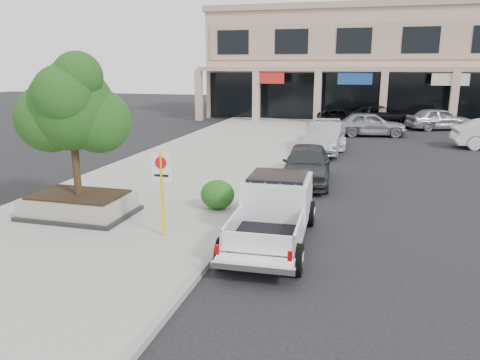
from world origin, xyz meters
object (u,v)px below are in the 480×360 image
no_parking_sign (162,183)px  lot_car_e (439,119)px  curb_car_d (334,120)px  planter_tree (78,108)px  curb_car_a (307,164)px  planter (80,205)px  curb_car_c (327,134)px  lot_car_d (379,116)px  curb_car_b (325,138)px  lot_car_a (370,124)px  pickup_truck (272,214)px

no_parking_sign → lot_car_e: bearing=68.5°
curb_car_d → lot_car_e: (7.33, 2.41, 0.04)m
planter_tree → curb_car_a: 9.07m
no_parking_sign → planter: bearing=163.1°
planter_tree → no_parking_sign: 3.75m
curb_car_c → lot_car_d: lot_car_d is taller
lot_car_e → planter: bearing=128.0°
curb_car_b → lot_car_e: (7.18, 11.43, -0.01)m
planter_tree → lot_car_a: bearing=67.4°
planter → no_parking_sign: 3.58m
curb_car_a → curb_car_d: size_ratio=0.84×
pickup_truck → curb_car_b: 13.79m
no_parking_sign → curb_car_c: size_ratio=0.47×
pickup_truck → no_parking_sign: bearing=-170.8°
curb_car_b → curb_car_c: size_ratio=1.01×
planter → curb_car_a: size_ratio=0.70×
curb_car_d → lot_car_d: 4.64m
no_parking_sign → curb_car_d: size_ratio=0.42×
curb_car_d → curb_car_a: bearing=-95.5°
curb_car_c → lot_car_d: 10.75m
curb_car_c → lot_car_d: bearing=67.0°
planter → curb_car_c: size_ratio=0.66×
planter → curb_car_d: (6.07, 22.41, 0.28)m
planter → lot_car_e: size_ratio=0.68×
pickup_truck → lot_car_a: 20.88m
curb_car_a → curb_car_b: size_ratio=0.93×
planter_tree → curb_car_b: size_ratio=0.81×
curb_car_d → curb_car_c: bearing=-95.2°
planter_tree → pickup_truck: size_ratio=0.75×
no_parking_sign → lot_car_a: (5.31, 21.31, -0.83)m
lot_car_a → pickup_truck: bearing=163.3°
lot_car_e → lot_car_d: bearing=53.0°
curb_car_a → lot_car_a: 14.11m
no_parking_sign → curb_car_d: bearing=83.1°
planter_tree → lot_car_e: 28.12m
planter_tree → lot_car_a: planter_tree is taller
curb_car_b → curb_car_c: 2.13m
planter → lot_car_d: lot_car_d is taller
curb_car_b → no_parking_sign: bearing=-100.0°
curb_car_c → lot_car_e: 11.80m
curb_car_b → lot_car_d: (3.01, 12.42, -0.00)m
lot_car_e → curb_car_d: bearing=84.6°
no_parking_sign → curb_car_d: 23.58m
planter_tree → no_parking_sign: planter_tree is taller
curb_car_c → pickup_truck: bearing=-96.5°
planter → lot_car_d: bearing=70.3°
planter_tree → pickup_truck: planter_tree is taller
curb_car_a → lot_car_d: lot_car_d is taller
planter → lot_car_a: lot_car_a is taller
planter_tree → curb_car_c: size_ratio=0.82×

